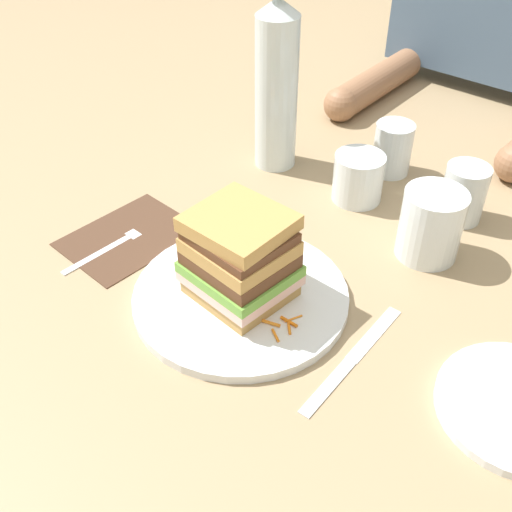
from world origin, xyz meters
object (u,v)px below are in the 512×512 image
object	(u,v)px
empty_tumbler_0	(464,193)
empty_tumbler_1	(393,149)
napkin_dark	(129,237)
fork	(116,242)
empty_tumbler_2	(358,178)
knife	(350,361)
main_plate	(241,296)
sandwich	(240,258)
juice_glass	(430,227)
water_bottle	(277,84)

from	to	relation	value
empty_tumbler_0	empty_tumbler_1	bearing A→B (deg)	161.41
napkin_dark	empty_tumbler_0	size ratio (longest dim) A/B	2.05
fork	empty_tumbler_1	distance (m)	0.46
empty_tumbler_1	fork	bearing A→B (deg)	-115.39
napkin_dark	empty_tumbler_1	size ratio (longest dim) A/B	2.07
empty_tumbler_0	empty_tumbler_2	world-z (taller)	empty_tumbler_0
empty_tumbler_2	knife	bearing A→B (deg)	-58.62
main_plate	knife	size ratio (longest dim) A/B	1.35
napkin_dark	empty_tumbler_0	xyz separation A→B (m)	(0.34, 0.34, 0.04)
main_plate	empty_tumbler_1	bearing A→B (deg)	91.79
main_plate	knife	bearing A→B (deg)	0.58
napkin_dark	empty_tumbler_0	world-z (taller)	empty_tumbler_0
sandwich	juice_glass	world-z (taller)	sandwich
fork	water_bottle	size ratio (longest dim) A/B	0.55
juice_glass	water_bottle	bearing A→B (deg)	169.17
main_plate	sandwich	xyz separation A→B (m)	(-0.00, 0.00, 0.06)
knife	empty_tumbler_0	world-z (taller)	empty_tumbler_0
juice_glass	empty_tumbler_1	xyz separation A→B (m)	(-0.15, 0.16, -0.00)
fork	empty_tumbler_1	xyz separation A→B (m)	(0.20, 0.41, 0.04)
sandwich	napkin_dark	xyz separation A→B (m)	(-0.21, -0.00, -0.07)
juice_glass	empty_tumbler_2	world-z (taller)	juice_glass
empty_tumbler_0	empty_tumbler_2	distance (m)	0.15
sandwich	napkin_dark	bearing A→B (deg)	-179.06
napkin_dark	empty_tumbler_2	xyz separation A→B (m)	(0.19, 0.29, 0.04)
juice_glass	water_bottle	world-z (taller)	water_bottle
fork	knife	size ratio (longest dim) A/B	0.83
knife	juice_glass	xyz separation A→B (m)	(-0.03, 0.23, 0.04)
sandwich	empty_tumbler_2	size ratio (longest dim) A/B	1.69
main_plate	fork	distance (m)	0.21
main_plate	juice_glass	distance (m)	0.27
fork	knife	xyz separation A→B (m)	(0.37, 0.03, -0.00)
juice_glass	main_plate	bearing A→B (deg)	-119.99
main_plate	empty_tumbler_2	xyz separation A→B (m)	(-0.01, 0.29, 0.03)
napkin_dark	water_bottle	xyz separation A→B (m)	(0.03, 0.29, 0.14)
main_plate	juice_glass	size ratio (longest dim) A/B	2.76
water_bottle	empty_tumbler_0	bearing A→B (deg)	8.92
napkin_dark	juice_glass	bearing A→B (deg)	34.61
juice_glass	sandwich	bearing A→B (deg)	-120.13
main_plate	knife	distance (m)	0.16
main_plate	empty_tumbler_2	distance (m)	0.29
sandwich	knife	bearing A→B (deg)	0.41
sandwich	water_bottle	bearing A→B (deg)	120.88
main_plate	empty_tumbler_0	distance (m)	0.37
knife	empty_tumbler_0	distance (m)	0.34
napkin_dark	juice_glass	xyz separation A→B (m)	(0.34, 0.24, 0.04)
main_plate	juice_glass	bearing A→B (deg)	60.01
sandwich	knife	distance (m)	0.18
juice_glass	empty_tumbler_1	distance (m)	0.21
napkin_dark	water_bottle	world-z (taller)	water_bottle
sandwich	empty_tumbler_0	bearing A→B (deg)	68.63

